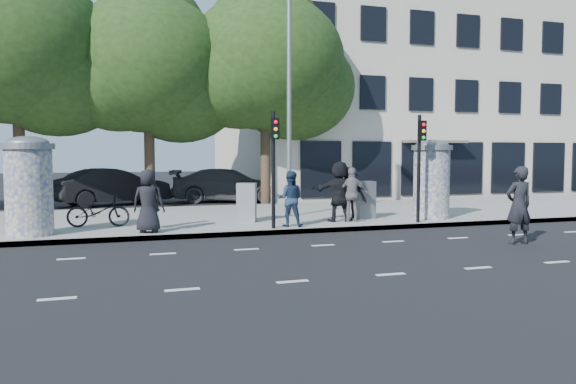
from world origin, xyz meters
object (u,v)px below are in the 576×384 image
object	(u,v)px
ped_c	(290,199)
ped_f	(340,191)
ped_a	(148,201)
traffic_pole_near	(274,157)
cabinet_left	(247,202)
traffic_pole_far	(420,157)
bicycle	(98,211)
ped_e	(352,195)
ad_column_left	(29,184)
street_lamp	(290,81)
man_road	(519,205)
ad_column_right	(431,177)
car_right	(229,185)
car_mid	(113,187)
ped_b	(149,201)
ped_d	(350,194)
cabinet_right	(365,200)

from	to	relation	value
ped_c	ped_f	world-z (taller)	ped_f
ped_f	ped_a	bearing A→B (deg)	15.25
traffic_pole_near	cabinet_left	xyz separation A→B (m)	(-0.38, 1.83, -1.46)
traffic_pole_far	bicycle	distance (m)	10.01
ped_e	ad_column_left	bearing A→B (deg)	12.81
street_lamp	man_road	distance (m)	8.60
ad_column_right	ped_a	size ratio (longest dim) A/B	1.50
ped_a	car_right	world-z (taller)	ped_a
ped_c	car_mid	size ratio (longest dim) A/B	0.33
ped_e	ped_b	bearing A→B (deg)	10.19
ped_d	bicycle	bearing A→B (deg)	7.13
ped_b	car_mid	size ratio (longest dim) A/B	0.32
street_lamp	bicycle	bearing A→B (deg)	-171.84
cabinet_right	traffic_pole_near	bearing A→B (deg)	-157.90
traffic_pole_far	street_lamp	distance (m)	5.12
ad_column_left	ped_c	size ratio (longest dim) A/B	1.59
ped_f	cabinet_left	size ratio (longest dim) A/B	1.57
cabinet_left	ped_b	bearing A→B (deg)	-142.57
ped_f	street_lamp	bearing A→B (deg)	-51.66
man_road	car_mid	size ratio (longest dim) A/B	0.40
ped_a	traffic_pole_near	bearing A→B (deg)	-167.47
street_lamp	ped_b	distance (m)	6.45
cabinet_left	car_mid	xyz separation A→B (m)	(-4.01, 8.99, 0.06)
car_mid	traffic_pole_far	bearing A→B (deg)	-160.57
cabinet_right	cabinet_left	bearing A→B (deg)	174.99
ped_d	man_road	size ratio (longest dim) A/B	0.87
street_lamp	ped_f	distance (m)	4.25
ped_f	cabinet_left	xyz separation A→B (m)	(-2.86, 0.84, -0.35)
street_lamp	bicycle	world-z (taller)	street_lamp
ped_c	car_right	bearing A→B (deg)	-69.44
traffic_pole_near	bicycle	size ratio (longest dim) A/B	1.88
cabinet_right	man_road	bearing A→B (deg)	-70.34
ad_column_left	ped_a	world-z (taller)	ad_column_left
man_road	cabinet_left	xyz separation A→B (m)	(-5.88, 5.53, -0.24)
ped_c	ped_f	bearing A→B (deg)	-138.40
ped_a	ped_b	bearing A→B (deg)	-79.35
ped_f	ped_d	bearing A→B (deg)	-147.91
traffic_pole_far	car_mid	size ratio (longest dim) A/B	0.68
traffic_pole_near	ped_c	size ratio (longest dim) A/B	2.05
street_lamp	cabinet_left	xyz separation A→B (m)	(-1.78, -1.01, -4.02)
ad_column_left	ped_c	distance (m)	7.23
bicycle	ped_a	bearing A→B (deg)	-132.78
cabinet_left	ped_f	bearing A→B (deg)	6.52
ad_column_left	ad_column_right	world-z (taller)	same
ped_d	man_road	distance (m)	5.52
ad_column_left	cabinet_left	xyz separation A→B (m)	(6.22, 1.12, -0.77)
ad_column_right	ped_c	world-z (taller)	ad_column_right
ad_column_left	bicycle	xyz separation A→B (m)	(1.71, 1.23, -0.91)
ped_e	ped_f	distance (m)	0.42
ped_a	man_road	distance (m)	9.86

